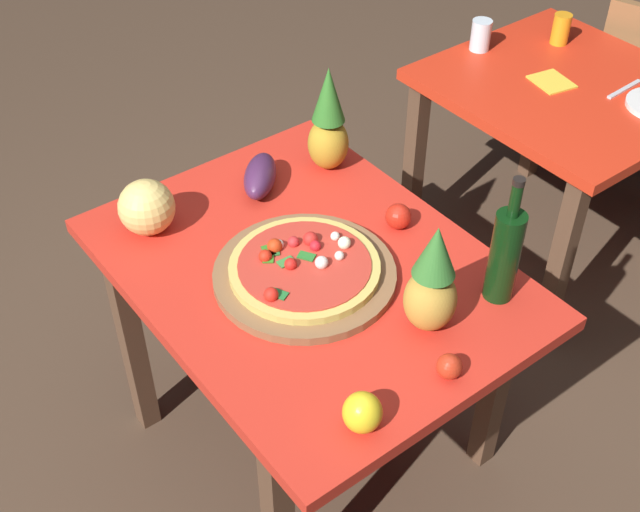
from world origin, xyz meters
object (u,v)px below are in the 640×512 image
at_px(pizza_board, 305,275).
at_px(wine_bottle, 505,254).
at_px(drinking_glass_juice, 561,29).
at_px(pineapple_left, 328,124).
at_px(fork_utensil, 624,89).
at_px(eggplant, 260,176).
at_px(pineapple_right, 432,284).
at_px(pizza, 304,266).
at_px(bell_pepper, 362,412).
at_px(melon, 147,207).
at_px(napkin_folded, 552,82).
at_px(tomato_at_corner, 449,366).
at_px(display_table, 309,292).
at_px(background_table, 563,112).
at_px(drinking_glass_water, 481,35).
at_px(tomato_by_bottle, 398,216).

bearing_deg(pizza_board, wine_bottle, 45.64).
bearing_deg(drinking_glass_juice, wine_bottle, -55.55).
bearing_deg(pineapple_left, fork_utensil, 76.41).
relative_size(wine_bottle, fork_utensil, 2.01).
bearing_deg(eggplant, pineapple_right, 0.92).
height_order(pizza, bell_pepper, bell_pepper).
bearing_deg(bell_pepper, pineapple_right, 113.15).
distance_m(melon, napkin_folded, 1.52).
distance_m(pizza, pineapple_right, 0.36).
bearing_deg(bell_pepper, wine_bottle, 101.30).
height_order(wine_bottle, tomato_at_corner, wine_bottle).
xyz_separation_m(display_table, wine_bottle, (0.38, 0.32, 0.23)).
bearing_deg(napkin_folded, pizza_board, -77.58).
bearing_deg(eggplant, bell_pepper, -20.11).
xyz_separation_m(background_table, wine_bottle, (0.59, -0.98, 0.25)).
height_order(pineapple_left, melon, pineapple_left).
xyz_separation_m(bell_pepper, eggplant, (-0.84, 0.31, 0.00)).
height_order(pineapple_left, pineapple_right, pineapple_left).
height_order(wine_bottle, napkin_folded, wine_bottle).
xyz_separation_m(wine_bottle, fork_utensil, (-0.44, 1.09, -0.13)).
height_order(pineapple_left, tomato_at_corner, pineapple_left).
xyz_separation_m(wine_bottle, eggplant, (-0.74, -0.22, -0.09)).
relative_size(pizza, pineapple_left, 1.17).
bearing_deg(drinking_glass_water, napkin_folded, 4.47).
height_order(pizza, pineapple_right, pineapple_right).
xyz_separation_m(eggplant, drinking_glass_water, (-0.22, 1.13, 0.01)).
relative_size(background_table, melon, 5.68).
bearing_deg(melon, display_table, 33.72).
bearing_deg(pizza_board, fork_utensil, 93.79).
bearing_deg(pizza_board, tomato_by_bottle, 92.22).
height_order(melon, eggplant, melon).
bearing_deg(fork_utensil, pizza_board, -88.88).
bearing_deg(eggplant, fork_utensil, 77.41).
bearing_deg(tomato_by_bottle, bell_pepper, -47.77).
xyz_separation_m(eggplant, fork_utensil, (0.29, 1.32, -0.04)).
bearing_deg(napkin_folded, drinking_glass_juice, 126.33).
distance_m(pineapple_right, drinking_glass_juice, 1.60).
xyz_separation_m(pizza, eggplant, (-0.39, 0.13, 0.00)).
xyz_separation_m(background_table, tomato_at_corner, (0.70, -1.27, 0.15)).
relative_size(pizza, drinking_glass_juice, 3.46).
height_order(bell_pepper, drinking_glass_water, drinking_glass_water).
relative_size(melon, tomato_at_corner, 2.57).
height_order(tomato_by_bottle, fork_utensil, tomato_by_bottle).
bearing_deg(tomato_by_bottle, display_table, -93.51).
xyz_separation_m(pizza_board, pizza, (-0.00, 0.00, 0.03)).
bearing_deg(wine_bottle, pineapple_left, 179.83).
distance_m(drinking_glass_juice, drinking_glass_water, 0.31).
xyz_separation_m(pineapple_left, bell_pepper, (0.81, -0.54, -0.10)).
distance_m(background_table, tomato_by_bottle, 1.04).
bearing_deg(eggplant, tomato_by_bottle, 28.30).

